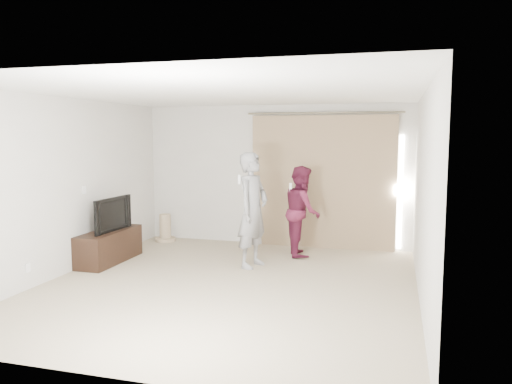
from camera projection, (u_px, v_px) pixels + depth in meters
floor at (228, 285)px, 6.82m from camera, size 5.50×5.50×0.00m
wall_back at (275, 175)px, 9.31m from camera, size 5.00×0.04×2.60m
wall_left at (67, 186)px, 7.35m from camera, size 0.04×5.50×2.60m
ceiling at (226, 93)px, 6.53m from camera, size 5.00×5.50×0.01m
curtain at (323, 182)px, 9.01m from camera, size 2.80×0.11×2.46m
tv_console at (109, 246)px, 8.07m from camera, size 0.46×1.33×0.51m
tv at (108, 214)px, 8.01m from camera, size 0.17×0.95×0.55m
scratching_post at (165, 230)px, 9.66m from camera, size 0.39×0.39×0.53m
person_man at (253, 210)px, 7.71m from camera, size 0.58×0.74×1.79m
person_woman at (302, 211)px, 8.47m from camera, size 0.77×0.88×1.53m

